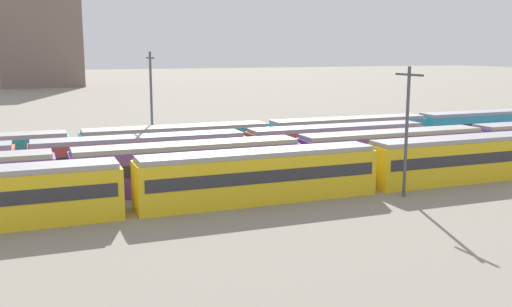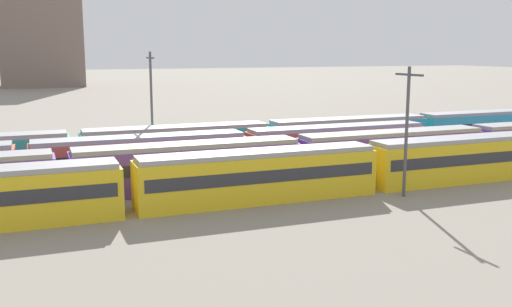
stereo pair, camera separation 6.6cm
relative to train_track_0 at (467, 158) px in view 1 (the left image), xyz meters
name	(u,v)px [view 1 (the left image)]	position (x,y,z in m)	size (l,w,h in m)	color
train_track_0	(467,158)	(0.00, 0.00, 0.00)	(93.60, 3.06, 3.75)	yellow
train_track_1	(392,151)	(-3.87, 5.20, 0.00)	(93.60, 3.06, 3.75)	#6B429E
train_track_2	(142,157)	(-25.57, 10.40, 0.00)	(55.80, 3.06, 3.75)	#BC4C38
train_track_3	(349,135)	(-2.28, 15.60, 0.00)	(93.60, 3.06, 3.75)	teal
catenary_pole_0	(407,125)	(-8.23, -2.77, 3.51)	(0.24, 3.20, 9.73)	#4C4C51
catenary_pole_1	(151,101)	(-23.00, 18.51, 4.04)	(0.24, 3.20, 10.77)	#4C4C51
distant_building_2	(39,19)	(-30.43, 151.32, 18.31)	(23.51, 18.92, 40.43)	#7A665B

